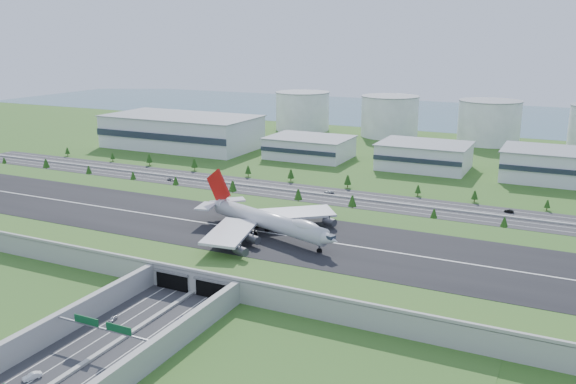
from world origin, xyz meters
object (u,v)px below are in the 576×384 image
at_px(car_0, 113,319).
at_px(car_1, 32,376).
at_px(car_2, 182,319).
at_px(car_4, 171,179).
at_px(car_7, 329,192).
at_px(boeing_747, 267,220).
at_px(fuel_tank_a, 302,111).
at_px(car_5, 509,211).

bearing_deg(car_0, car_1, -95.65).
distance_m(car_1, car_2, 48.37).
bearing_deg(car_4, car_2, -144.77).
bearing_deg(car_7, car_1, -14.79).
xyz_separation_m(boeing_747, car_2, (3.78, -66.33, -13.91)).
bearing_deg(car_1, fuel_tank_a, 128.25).
relative_size(fuel_tank_a, car_5, 10.40).
distance_m(boeing_747, car_7, 104.99).
height_order(car_1, car_5, car_1).
bearing_deg(car_0, car_4, 108.95).
bearing_deg(car_0, car_5, 49.44).
height_order(car_4, car_5, car_4).
xyz_separation_m(fuel_tank_a, car_0, (109.02, -389.04, -16.69)).
relative_size(boeing_747, car_4, 15.46).
height_order(boeing_747, car_0, boeing_747).
distance_m(car_2, car_4, 194.78).
xyz_separation_m(car_0, car_2, (20.21, 9.72, 0.00)).
distance_m(fuel_tank_a, car_0, 404.37).
bearing_deg(boeing_747, car_2, -67.80).
relative_size(boeing_747, car_0, 18.26).
distance_m(car_1, car_4, 224.76).
bearing_deg(boeing_747, car_5, 70.68).
height_order(fuel_tank_a, car_2, fuel_tank_a).
bearing_deg(car_2, car_0, 21.78).
bearing_deg(car_5, car_0, -20.04).
distance_m(car_2, car_7, 170.41).
bearing_deg(boeing_747, car_1, -77.50).
bearing_deg(car_2, car_1, 66.27).
height_order(car_0, car_1, car_1).
xyz_separation_m(car_1, car_2, (16.40, 45.50, -0.13)).
bearing_deg(car_5, car_1, -15.11).
bearing_deg(car_5, car_2, -16.14).
height_order(fuel_tank_a, car_1, fuel_tank_a).
distance_m(car_0, car_7, 179.26).
bearing_deg(car_4, car_1, -155.17).
distance_m(boeing_747, car_4, 145.20).
bearing_deg(car_0, car_2, 13.96).
xyz_separation_m(boeing_747, car_5, (84.36, 106.98, -13.81)).
bearing_deg(car_4, car_5, -86.76).
relative_size(car_2, car_5, 1.04).
xyz_separation_m(car_2, car_7, (-17.37, 169.52, 0.16)).
height_order(boeing_747, car_5, boeing_747).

